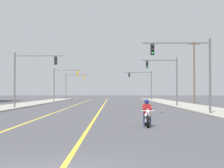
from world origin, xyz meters
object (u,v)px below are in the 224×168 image
object	(u,v)px
traffic_signal_near_right	(191,64)
traffic_signal_near_left	(30,71)
traffic_signal_far_right	(145,81)
utility_pole_right_far	(195,71)
traffic_signal_far_left	(73,82)
traffic_signal_mid_right	(168,74)
traffic_signal_mid_left	(63,79)
motorcycle_with_rider	(148,116)

from	to	relation	value
traffic_signal_near_right	traffic_signal_near_left	distance (m)	19.51
traffic_signal_near_left	traffic_signal_far_right	xyz separation A→B (m)	(15.68, 38.10, -0.00)
traffic_signal_near_left	utility_pole_right_far	world-z (taller)	utility_pole_right_far
traffic_signal_near_left	traffic_signal_far_left	xyz separation A→B (m)	(-0.09, 49.68, -0.02)
traffic_signal_far_left	traffic_signal_near_right	bearing A→B (deg)	-75.73
utility_pole_right_far	traffic_signal_far_right	bearing A→B (deg)	110.35
traffic_signal_mid_right	traffic_signal_far_right	distance (m)	31.87
traffic_signal_far_right	traffic_signal_far_left	size ratio (longest dim) A/B	1.00
traffic_signal_mid_left	utility_pole_right_far	bearing A→B (deg)	-22.68
motorcycle_with_rider	traffic_signal_far_right	size ratio (longest dim) A/B	0.35
traffic_signal_near_right	traffic_signal_mid_right	xyz separation A→B (m)	(0.55, 18.03, -0.07)
traffic_signal_mid_right	traffic_signal_near_left	bearing A→B (deg)	-158.83
motorcycle_with_rider	traffic_signal_far_right	distance (m)	61.43
traffic_signal_far_left	utility_pole_right_far	size ratio (longest dim) A/B	0.62
traffic_signal_mid_right	traffic_signal_mid_left	world-z (taller)	same
motorcycle_with_rider	traffic_signal_mid_left	world-z (taller)	traffic_signal_mid_left
traffic_signal_near_left	traffic_signal_far_right	distance (m)	41.20
traffic_signal_mid_right	traffic_signal_mid_left	size ratio (longest dim) A/B	1.00
traffic_signal_far_right	traffic_signal_far_left	xyz separation A→B (m)	(-15.77, 11.58, -0.02)
traffic_signal_near_right	traffic_signal_far_left	xyz separation A→B (m)	(-15.64, 61.47, -0.03)
motorcycle_with_rider	traffic_signal_mid_right	xyz separation A→B (m)	(5.03, 29.29, 3.49)
motorcycle_with_rider	traffic_signal_far_left	size ratio (longest dim) A/B	0.35
traffic_signal_far_right	traffic_signal_near_left	bearing A→B (deg)	-112.37
motorcycle_with_rider	traffic_signal_mid_right	bearing A→B (deg)	80.25
traffic_signal_mid_left	traffic_signal_far_left	distance (m)	20.29
motorcycle_with_rider	traffic_signal_near_right	size ratio (longest dim) A/B	0.35
traffic_signal_near_right	traffic_signal_mid_left	distance (m)	44.00
traffic_signal_mid_right	motorcycle_with_rider	bearing A→B (deg)	-99.75
traffic_signal_mid_left	traffic_signal_near_left	bearing A→B (deg)	-90.13
traffic_signal_near_left	traffic_signal_far_right	world-z (taller)	same
traffic_signal_near_left	traffic_signal_mid_right	world-z (taller)	same
motorcycle_with_rider	traffic_signal_mid_left	size ratio (longest dim) A/B	0.35
traffic_signal_mid_right	traffic_signal_far_left	bearing A→B (deg)	110.43
motorcycle_with_rider	traffic_signal_far_left	world-z (taller)	traffic_signal_far_left
traffic_signal_mid_right	utility_pole_right_far	size ratio (longest dim) A/B	0.62
traffic_signal_far_right	traffic_signal_far_left	world-z (taller)	same
motorcycle_with_rider	traffic_signal_far_right	xyz separation A→B (m)	(4.61, 61.16, 3.55)
traffic_signal_mid_left	utility_pole_right_far	distance (m)	24.19
traffic_signal_mid_right	traffic_signal_far_left	world-z (taller)	same
traffic_signal_mid_left	utility_pole_right_far	xyz separation A→B (m)	(22.29, -9.32, 1.04)
traffic_signal_far_right	utility_pole_right_far	distance (m)	19.25
traffic_signal_far_right	traffic_signal_near_right	bearing A→B (deg)	-90.15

